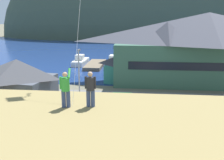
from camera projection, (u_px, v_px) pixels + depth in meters
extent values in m
plane|color=#66604C|center=(89.00, 144.00, 20.82)|extent=(600.00, 600.00, 0.00)
cube|color=slate|center=(98.00, 119.00, 25.64)|extent=(40.00, 20.00, 0.10)
cube|color=navy|center=(126.00, 50.00, 78.78)|extent=(360.00, 84.00, 0.03)
ellipsoid|color=#42513D|center=(134.00, 37.00, 126.11)|extent=(129.77, 49.22, 92.50)
cube|color=#38604C|center=(205.00, 63.00, 39.64)|extent=(27.16, 9.89, 6.04)
cube|color=black|center=(215.00, 67.00, 34.78)|extent=(23.07, 0.14, 1.10)
pyramid|color=#4C4C56|center=(208.00, 28.00, 38.40)|extent=(28.79, 10.88, 4.42)
pyramid|color=#4C4C56|center=(167.00, 33.00, 37.48)|extent=(5.42, 5.42, 3.10)
cube|color=#474C56|center=(19.00, 96.00, 26.67)|extent=(7.03, 6.04, 3.97)
pyramid|color=#47474C|center=(17.00, 68.00, 25.98)|extent=(7.61, 6.63, 1.81)
cube|color=black|center=(4.00, 110.00, 24.35)|extent=(1.10, 0.22, 2.78)
cube|color=#338475|center=(125.00, 73.00, 40.58)|extent=(6.05, 5.49, 2.73)
pyramid|color=#47474C|center=(125.00, 58.00, 40.05)|extent=(6.54, 6.03, 1.75)
cube|color=black|center=(122.00, 79.00, 38.27)|extent=(1.10, 0.16, 1.91)
cube|color=#70604C|center=(95.00, 65.00, 52.73)|extent=(3.20, 10.08, 0.70)
cube|color=silver|center=(81.00, 62.00, 54.89)|extent=(2.44, 7.03, 0.90)
cube|color=white|center=(81.00, 60.00, 54.77)|extent=(2.37, 6.82, 0.16)
cube|color=silver|center=(80.00, 57.00, 54.11)|extent=(1.62, 2.14, 1.10)
cube|color=#A8A399|center=(114.00, 63.00, 54.32)|extent=(2.79, 8.27, 0.90)
cube|color=#B7B2A8|center=(114.00, 60.00, 54.19)|extent=(2.71, 8.02, 0.16)
cube|color=silver|center=(114.00, 58.00, 53.45)|extent=(1.89, 2.50, 1.10)
cube|color=red|center=(113.00, 140.00, 19.77)|extent=(4.32, 2.09, 0.80)
cube|color=#B11A15|center=(111.00, 130.00, 19.61)|extent=(2.21, 1.74, 0.70)
cube|color=black|center=(111.00, 131.00, 19.62)|extent=(2.25, 1.78, 0.32)
cylinder|color=black|center=(129.00, 152.00, 18.76)|extent=(0.65, 0.26, 0.64)
cylinder|color=black|center=(132.00, 140.00, 20.51)|extent=(0.65, 0.26, 0.64)
cylinder|color=black|center=(92.00, 149.00, 19.21)|extent=(0.65, 0.26, 0.64)
cylinder|color=black|center=(98.00, 138.00, 20.97)|extent=(0.65, 0.26, 0.64)
cube|color=slate|center=(202.00, 114.00, 24.98)|extent=(4.32, 2.11, 0.80)
cube|color=#5B5B5F|center=(204.00, 107.00, 24.80)|extent=(2.21, 1.75, 0.70)
cube|color=black|center=(204.00, 107.00, 24.81)|extent=(2.26, 1.79, 0.32)
cylinder|color=black|center=(185.00, 114.00, 26.01)|extent=(0.65, 0.27, 0.64)
cylinder|color=black|center=(190.00, 121.00, 24.22)|extent=(0.65, 0.27, 0.64)
cylinder|color=black|center=(213.00, 114.00, 25.93)|extent=(0.65, 0.27, 0.64)
cylinder|color=black|center=(220.00, 122.00, 24.15)|extent=(0.65, 0.27, 0.64)
cube|color=#236633|center=(46.00, 124.00, 22.55)|extent=(4.36, 2.20, 0.80)
cube|color=#1E562B|center=(44.00, 116.00, 22.40)|extent=(2.25, 1.80, 0.70)
cube|color=black|center=(44.00, 117.00, 22.41)|extent=(2.29, 1.83, 0.32)
cylinder|color=black|center=(57.00, 135.00, 21.51)|extent=(0.66, 0.28, 0.64)
cylinder|color=black|center=(65.00, 126.00, 23.25)|extent=(0.66, 0.28, 0.64)
cylinder|color=black|center=(26.00, 132.00, 22.04)|extent=(0.66, 0.28, 0.64)
cylinder|color=black|center=(37.00, 123.00, 23.78)|extent=(0.66, 0.28, 0.64)
cube|color=#9EA3A8|center=(222.00, 138.00, 20.05)|extent=(4.21, 1.82, 0.80)
cylinder|color=black|center=(201.00, 137.00, 21.16)|extent=(0.64, 0.22, 0.64)
cylinder|color=black|center=(206.00, 148.00, 19.39)|extent=(0.64, 0.22, 0.64)
cube|color=#236633|center=(120.00, 104.00, 27.69)|extent=(4.23, 1.88, 0.80)
cube|color=#1E562B|center=(122.00, 98.00, 27.50)|extent=(2.13, 1.64, 0.70)
cube|color=black|center=(122.00, 98.00, 27.50)|extent=(2.17, 1.67, 0.32)
cylinder|color=black|center=(109.00, 105.00, 28.78)|extent=(0.64, 0.23, 0.64)
cylinder|color=black|center=(107.00, 111.00, 27.01)|extent=(0.64, 0.23, 0.64)
cylinder|color=black|center=(133.00, 105.00, 28.56)|extent=(0.64, 0.23, 0.64)
cylinder|color=black|center=(133.00, 111.00, 26.78)|extent=(0.64, 0.23, 0.64)
cylinder|color=#ADADB2|center=(79.00, 76.00, 30.52)|extent=(0.16, 0.16, 6.09)
cube|color=#4C4C51|center=(79.00, 50.00, 30.16)|extent=(0.24, 0.70, 0.20)
cylinder|color=#384770|center=(64.00, 99.00, 12.59)|extent=(0.20, 0.20, 0.82)
cylinder|color=#384770|center=(68.00, 99.00, 12.60)|extent=(0.20, 0.20, 0.82)
cylinder|color=green|center=(65.00, 84.00, 12.42)|extent=(0.40, 0.40, 0.64)
sphere|color=tan|center=(65.00, 75.00, 12.31)|extent=(0.24, 0.24, 0.24)
cylinder|color=green|center=(69.00, 73.00, 12.48)|extent=(0.19, 0.56, 0.43)
cylinder|color=green|center=(61.00, 83.00, 12.39)|extent=(0.11, 0.11, 0.60)
cylinder|color=#384770|center=(88.00, 98.00, 12.69)|extent=(0.20, 0.20, 0.82)
cylinder|color=#384770|center=(93.00, 99.00, 12.67)|extent=(0.20, 0.20, 0.82)
cylinder|color=#232328|center=(90.00, 84.00, 12.51)|extent=(0.40, 0.40, 0.64)
sphere|color=tan|center=(90.00, 74.00, 12.39)|extent=(0.24, 0.24, 0.24)
cylinder|color=#232328|center=(86.00, 82.00, 12.51)|extent=(0.11, 0.11, 0.60)
cylinder|color=#232328|center=(95.00, 83.00, 12.47)|extent=(0.11, 0.11, 0.60)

